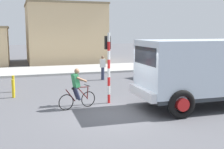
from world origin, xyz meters
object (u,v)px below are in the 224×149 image
(truck_foreground, at_px, (200,69))
(bollard_far, at_px, (13,84))
(traffic_light_pole, at_px, (108,58))
(pedestrian_near_kerb, at_px, (103,67))
(bollard_near, at_px, (13,89))
(car_red_near, at_px, (167,66))
(cyclist, at_px, (77,89))

(truck_foreground, distance_m, bollard_far, 9.68)
(traffic_light_pole, xyz_separation_m, bollard_far, (-4.15, 3.83, -1.62))
(truck_foreground, bearing_deg, pedestrian_near_kerb, 103.63)
(truck_foreground, xyz_separation_m, bollard_near, (-7.65, 4.41, -1.22))
(bollard_far, bearing_deg, car_red_near, 10.99)
(cyclist, xyz_separation_m, car_red_near, (7.85, 6.41, -0.05))
(truck_foreground, height_order, pedestrian_near_kerb, truck_foreground)
(traffic_light_pole, relative_size, bollard_far, 3.56)
(cyclist, relative_size, car_red_near, 0.40)
(traffic_light_pole, relative_size, bollard_near, 3.56)
(car_red_near, xyz_separation_m, pedestrian_near_kerb, (-4.74, 0.21, 0.03))
(bollard_near, distance_m, bollard_far, 1.40)
(car_red_near, xyz_separation_m, bollard_far, (-10.43, -2.03, -0.37))
(car_red_near, bearing_deg, truck_foreground, -109.59)
(traffic_light_pole, height_order, car_red_near, traffic_light_pole)
(cyclist, bearing_deg, car_red_near, 39.23)
(bollard_far, bearing_deg, traffic_light_pole, -42.66)
(cyclist, bearing_deg, truck_foreground, -15.74)
(pedestrian_near_kerb, bearing_deg, cyclist, -115.16)
(car_red_near, relative_size, bollard_near, 4.73)
(traffic_light_pole, bearing_deg, pedestrian_near_kerb, 75.74)
(traffic_light_pole, bearing_deg, bollard_near, 149.69)
(pedestrian_near_kerb, bearing_deg, car_red_near, -2.53)
(cyclist, relative_size, bollard_near, 1.91)
(truck_foreground, xyz_separation_m, traffic_light_pole, (-3.49, 1.98, 0.40))
(cyclist, height_order, traffic_light_pole, traffic_light_pole)
(pedestrian_near_kerb, xyz_separation_m, bollard_near, (-5.70, -3.64, -0.40))
(truck_foreground, distance_m, traffic_light_pole, 4.03)
(cyclist, distance_m, bollard_near, 3.97)
(traffic_light_pole, distance_m, car_red_near, 8.68)
(cyclist, bearing_deg, pedestrian_near_kerb, 64.84)
(cyclist, height_order, bollard_far, cyclist)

